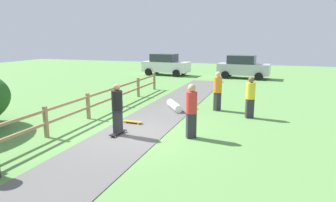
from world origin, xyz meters
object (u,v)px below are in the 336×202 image
(skateboard_loose, at_px, (133,122))
(bystander_orange, at_px, (218,89))
(skater_fallen, at_px, (176,106))
(parked_car_white, at_px, (166,65))
(bystander_red, at_px, (191,108))
(parked_car_silver, at_px, (243,67))
(skater_riding, at_px, (117,107))
(bystander_yellow, at_px, (250,95))

(skateboard_loose, bearing_deg, bystander_orange, 49.63)
(skater_fallen, bearing_deg, parked_car_white, 111.17)
(parked_car_white, bearing_deg, skater_fallen, -68.83)
(bystander_red, relative_size, parked_car_white, 0.43)
(parked_car_white, relative_size, parked_car_silver, 1.00)
(skater_fallen, relative_size, bystander_red, 0.79)
(skater_riding, height_order, bystander_red, bystander_red)
(bystander_orange, relative_size, parked_car_silver, 0.43)
(skateboard_loose, relative_size, parked_car_silver, 0.19)
(skater_riding, height_order, skateboard_loose, skater_riding)
(parked_car_white, bearing_deg, bystander_red, -68.03)
(bystander_red, distance_m, parked_car_white, 17.58)
(parked_car_white, distance_m, parked_car_silver, 6.86)
(skater_riding, relative_size, bystander_orange, 0.99)
(skater_riding, xyz_separation_m, bystander_yellow, (4.23, 3.91, -0.06))
(skater_fallen, height_order, bystander_orange, bystander_orange)
(skater_fallen, bearing_deg, bystander_yellow, -6.74)
(bystander_yellow, distance_m, parked_car_white, 15.37)
(skater_riding, relative_size, skateboard_loose, 2.27)
(skater_fallen, distance_m, skateboard_loose, 2.99)
(bystander_red, bearing_deg, parked_car_white, 111.97)
(skater_riding, relative_size, parked_car_silver, 0.42)
(skater_fallen, height_order, parked_car_white, parked_car_white)
(skateboard_loose, xyz_separation_m, bystander_red, (2.65, -0.93, 0.96))
(bystander_red, bearing_deg, skater_fallen, 114.53)
(bystander_orange, height_order, bystander_red, bystander_red)
(bystander_yellow, height_order, parked_car_silver, parked_car_silver)
(parked_car_white, xyz_separation_m, parked_car_silver, (6.86, -0.00, 0.00))
(skater_fallen, height_order, skateboard_loose, skater_fallen)
(parked_car_white, bearing_deg, bystander_yellow, -57.35)
(skater_riding, height_order, skater_fallen, skater_riding)
(bystander_yellow, relative_size, parked_car_white, 0.41)
(skateboard_loose, relative_size, bystander_orange, 0.44)
(skateboard_loose, bearing_deg, parked_car_silver, 79.18)
(skater_riding, xyz_separation_m, skater_fallen, (0.79, 4.32, -0.84))
(bystander_orange, distance_m, parked_car_silver, 12.04)
(skater_riding, relative_size, parked_car_white, 0.42)
(skateboard_loose, bearing_deg, bystander_red, -19.33)
(bystander_yellow, distance_m, parked_car_silver, 13.02)
(bystander_yellow, xyz_separation_m, parked_car_silver, (-1.43, 12.94, -0.02))
(bystander_red, height_order, parked_car_white, parked_car_white)
(skateboard_loose, distance_m, bystander_yellow, 5.08)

